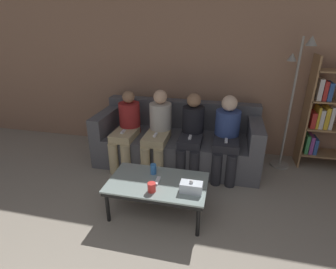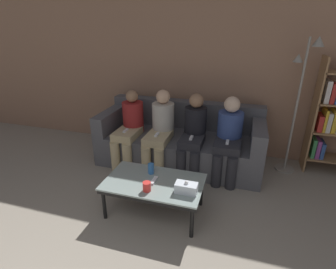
{
  "view_description": "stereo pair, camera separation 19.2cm",
  "coord_description": "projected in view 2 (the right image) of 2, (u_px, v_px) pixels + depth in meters",
  "views": [
    {
      "loc": [
        0.66,
        -0.07,
        1.93
      ],
      "look_at": [
        0.0,
        2.79,
        0.69
      ],
      "focal_mm": 28.0,
      "sensor_mm": 36.0,
      "label": 1
    },
    {
      "loc": [
        0.85,
        -0.02,
        1.93
      ],
      "look_at": [
        0.0,
        2.79,
        0.69
      ],
      "focal_mm": 28.0,
      "sensor_mm": 36.0,
      "label": 2
    }
  ],
  "objects": [
    {
      "name": "seated_person_mid_right",
      "position": [
        193.0,
        132.0,
        3.54
      ],
      "size": [
        0.31,
        0.64,
        1.08
      ],
      "color": "#28282D",
      "rests_on": "ground_plane"
    },
    {
      "name": "cup_near_left",
      "position": [
        147.0,
        187.0,
        2.61
      ],
      "size": [
        0.08,
        0.08,
        0.1
      ],
      "color": "red",
      "rests_on": "coffee_table"
    },
    {
      "name": "couch",
      "position": [
        180.0,
        141.0,
        3.91
      ],
      "size": [
        2.33,
        0.94,
        0.85
      ],
      "color": "#515156",
      "rests_on": "ground_plane"
    },
    {
      "name": "standing_lamp",
      "position": [
        300.0,
        94.0,
        3.34
      ],
      "size": [
        0.31,
        0.26,
        1.81
      ],
      "color": "gray",
      "rests_on": "ground_plane"
    },
    {
      "name": "cup_near_right",
      "position": [
        151.0,
        169.0,
        2.91
      ],
      "size": [
        0.07,
        0.07,
        0.12
      ],
      "color": "#3372BF",
      "rests_on": "coffee_table"
    },
    {
      "name": "coffee_table",
      "position": [
        154.0,
        184.0,
        2.8
      ],
      "size": [
        1.04,
        0.62,
        0.39
      ],
      "color": "#8C9E99",
      "rests_on": "ground_plane"
    },
    {
      "name": "wall_back",
      "position": [
        190.0,
        69.0,
        4.0
      ],
      "size": [
        12.0,
        0.06,
        2.6
      ],
      "color": "#9E755B",
      "rests_on": "ground_plane"
    },
    {
      "name": "game_remote",
      "position": [
        154.0,
        180.0,
        2.78
      ],
      "size": [
        0.04,
        0.15,
        0.02
      ],
      "color": "white",
      "rests_on": "coffee_table"
    },
    {
      "name": "seated_person_right_end",
      "position": [
        229.0,
        136.0,
        3.42
      ],
      "size": [
        0.33,
        0.66,
        1.08
      ],
      "color": "#28282D",
      "rests_on": "ground_plane"
    },
    {
      "name": "seated_person_left_end",
      "position": [
        130.0,
        126.0,
        3.78
      ],
      "size": [
        0.31,
        0.67,
        1.07
      ],
      "color": "tan",
      "rests_on": "ground_plane"
    },
    {
      "name": "seated_person_mid_left",
      "position": [
        160.0,
        128.0,
        3.65
      ],
      "size": [
        0.31,
        0.7,
        1.1
      ],
      "color": "tan",
      "rests_on": "ground_plane"
    },
    {
      "name": "tissue_box",
      "position": [
        186.0,
        188.0,
        2.58
      ],
      "size": [
        0.22,
        0.12,
        0.13
      ],
      "color": "silver",
      "rests_on": "coffee_table"
    }
  ]
}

